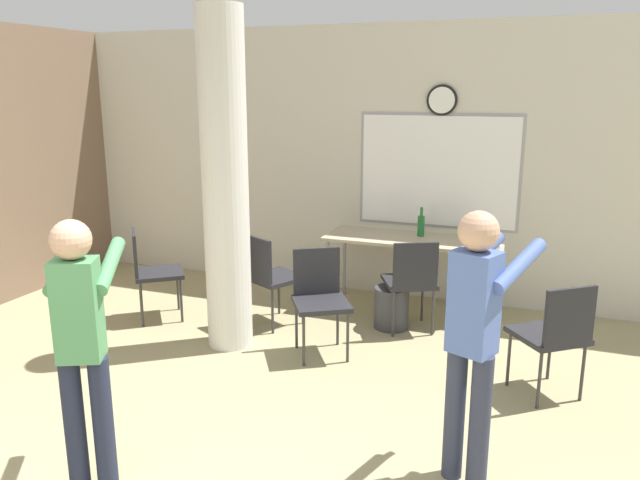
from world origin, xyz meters
TOP-DOWN VIEW (x-y plane):
  - wall_back at (0.01, 5.06)m, footprint 8.00×0.15m
  - support_pillar at (-0.75, 3.18)m, footprint 0.38×0.38m
  - folding_table at (0.43, 4.56)m, footprint 1.49×0.64m
  - bottle_on_table at (0.59, 4.66)m, footprint 0.07×0.07m
  - waste_bin at (0.47, 4.04)m, footprint 0.32×0.32m
  - chair_table_front at (0.04, 3.30)m, footprint 0.61×0.61m
  - chair_mid_room at (1.87, 3.13)m, footprint 0.62×0.62m
  - chair_near_pillar at (-1.73, 3.45)m, footprint 0.62×0.62m
  - chair_table_right at (0.65, 4.00)m, footprint 0.59×0.59m
  - chair_table_left at (-0.61, 3.69)m, footprint 0.59×0.59m
  - person_playing_front at (-0.51, 1.16)m, footprint 0.50×0.62m
  - person_playing_side at (1.44, 1.94)m, footprint 0.50×0.66m

SIDE VIEW (x-z plane):
  - waste_bin at x=0.47m, z-range 0.00..0.39m
  - chair_table_front at x=0.04m, z-range 0.08..0.95m
  - chair_mid_room at x=1.87m, z-range 0.08..0.95m
  - chair_near_pillar at x=-1.73m, z-range 0.08..0.95m
  - chair_table_right at x=0.65m, z-range 0.08..0.95m
  - chair_table_left at x=-0.61m, z-range 0.08..0.95m
  - folding_table at x=0.43m, z-range 0.31..1.06m
  - bottle_on_table at x=0.59m, z-range 0.71..1.00m
  - person_playing_front at x=-0.51m, z-range 0.14..1.66m
  - person_playing_side at x=1.44m, z-range 0.14..1.70m
  - wall_back at x=0.01m, z-range 0.00..2.80m
  - support_pillar at x=-0.75m, z-range 0.00..2.80m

